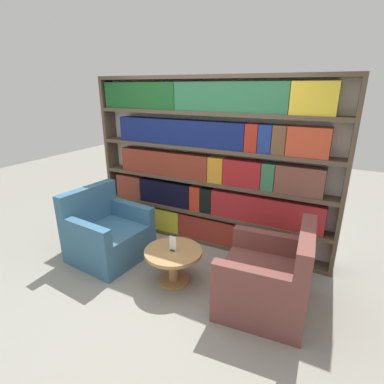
# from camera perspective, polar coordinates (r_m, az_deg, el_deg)

# --- Properties ---
(ground_plane) EXTENTS (14.00, 14.00, 0.00)m
(ground_plane) POSITION_cam_1_polar(r_m,az_deg,el_deg) (3.60, -6.56, -18.35)
(ground_plane) COLOR gray
(bookshelf) EXTENTS (3.48, 0.30, 2.34)m
(bookshelf) POSITION_cam_1_polar(r_m,az_deg,el_deg) (4.18, 3.11, 5.06)
(bookshelf) COLOR silver
(bookshelf) RESTS_ON ground_plane
(armchair_left) EXTENTS (0.94, 0.97, 0.93)m
(armchair_left) POSITION_cam_1_polar(r_m,az_deg,el_deg) (4.22, -15.86, -7.90)
(armchair_left) COLOR #386684
(armchair_left) RESTS_ON ground_plane
(armchair_right) EXTENTS (0.93, 0.96, 0.93)m
(armchair_right) POSITION_cam_1_polar(r_m,az_deg,el_deg) (3.31, 14.26, -16.02)
(armchair_right) COLOR brown
(armchair_right) RESTS_ON ground_plane
(coffee_table) EXTENTS (0.67, 0.67, 0.42)m
(coffee_table) POSITION_cam_1_polar(r_m,az_deg,el_deg) (3.58, -3.57, -12.65)
(coffee_table) COLOR #AD7F4C
(coffee_table) RESTS_ON ground_plane
(table_sign) EXTENTS (0.09, 0.06, 0.18)m
(table_sign) POSITION_cam_1_polar(r_m,az_deg,el_deg) (3.48, -3.63, -9.92)
(table_sign) COLOR black
(table_sign) RESTS_ON coffee_table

